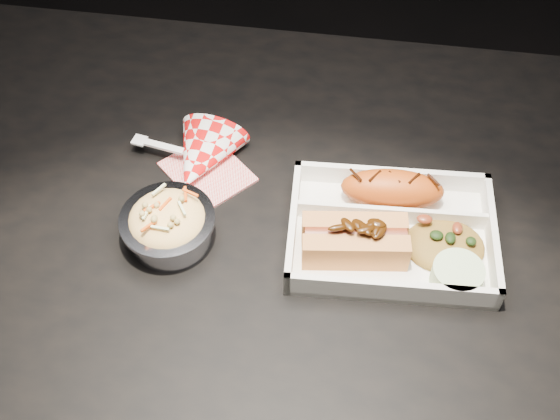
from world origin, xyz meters
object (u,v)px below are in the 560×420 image
Objects in this scene: fried_pastry at (392,189)px; foil_coleslaw_cup at (168,223)px; hotdog at (355,239)px; dining_table at (291,271)px; napkin_fork at (201,158)px; food_tray at (390,235)px.

fried_pastry is 1.12× the size of foil_coleslaw_cup.
foil_coleslaw_cup reaches higher than hotdog.
hotdog reaches higher than dining_table.
fried_pastry is at bearing 3.59° from napkin_fork.
hotdog is 1.14× the size of foil_coleslaw_cup.
fried_pastry is 0.72× the size of napkin_fork.
dining_table is 9.21× the size of fried_pastry.
foil_coleslaw_cup is (-0.23, -0.01, -0.00)m from hotdog.
foil_coleslaw_cup and napkin_fork have the same top height.
hotdog is at bearing -17.77° from napkin_fork.
hotdog is (-0.04, -0.08, 0.00)m from fried_pastry.
napkin_fork reaches higher than food_tray.
napkin_fork is at bearing 173.18° from fried_pastry.
dining_table is 0.15m from hotdog.
food_tray is 1.96× the size of hotdog.
hotdog reaches higher than fried_pastry.
fried_pastry is 0.09m from hotdog.
fried_pastry is 0.28m from foil_coleslaw_cup.
fried_pastry is at bearing 90.00° from food_tray.
foil_coleslaw_cup is at bearing 174.60° from hotdog.
hotdog is (-0.04, -0.03, 0.02)m from food_tray.
food_tray reaches higher than dining_table.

